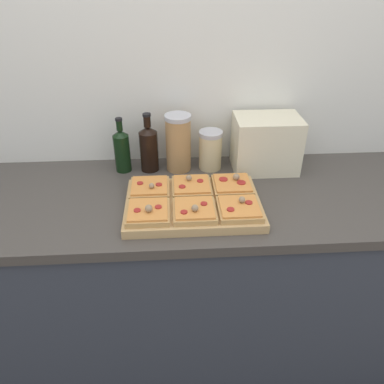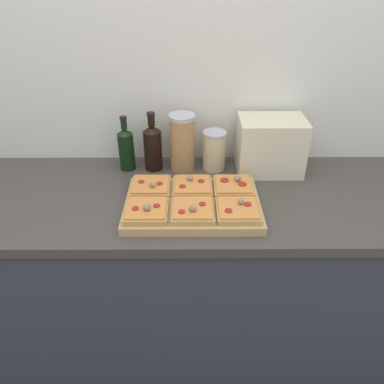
{
  "view_description": "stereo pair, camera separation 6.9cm",
  "coord_description": "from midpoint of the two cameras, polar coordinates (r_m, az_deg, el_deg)",
  "views": [
    {
      "loc": [
        -0.08,
        -0.95,
        1.72
      ],
      "look_at": [
        -0.0,
        0.25,
        0.97
      ],
      "focal_mm": 35.0,
      "sensor_mm": 36.0,
      "label": 1
    },
    {
      "loc": [
        -0.01,
        -0.95,
        1.72
      ],
      "look_at": [
        -0.0,
        0.25,
        0.97
      ],
      "focal_mm": 35.0,
      "sensor_mm": 36.0,
      "label": 2
    }
  ],
  "objects": [
    {
      "name": "wall_back",
      "position": [
        1.69,
        -2.08,
        16.03
      ],
      "size": [
        6.0,
        0.06,
        2.5
      ],
      "color": "silver",
      "rests_on": "ground_plane"
    },
    {
      "name": "kitchen_counter",
      "position": [
        1.79,
        -1.21,
        -12.69
      ],
      "size": [
        2.63,
        0.67,
        0.91
      ],
      "color": "#333842",
      "rests_on": "ground_plane"
    },
    {
      "name": "cutting_board",
      "position": [
        1.41,
        -1.32,
        -1.94
      ],
      "size": [
        0.5,
        0.34,
        0.03
      ],
      "primitive_type": "cube",
      "color": "tan",
      "rests_on": "kitchen_counter"
    },
    {
      "name": "pizza_slice_back_left",
      "position": [
        1.47,
        -7.8,
        0.63
      ],
      "size": [
        0.15,
        0.15,
        0.05
      ],
      "color": "tan",
      "rests_on": "cutting_board"
    },
    {
      "name": "pizza_slice_back_center",
      "position": [
        1.46,
        -1.48,
        0.87
      ],
      "size": [
        0.15,
        0.15,
        0.05
      ],
      "color": "tan",
      "rests_on": "cutting_board"
    },
    {
      "name": "pizza_slice_back_right",
      "position": [
        1.48,
        4.85,
        1.09
      ],
      "size": [
        0.15,
        0.15,
        0.05
      ],
      "color": "tan",
      "rests_on": "cutting_board"
    },
    {
      "name": "pizza_slice_front_left",
      "position": [
        1.33,
        -8.17,
        -3.03
      ],
      "size": [
        0.15,
        0.15,
        0.05
      ],
      "color": "tan",
      "rests_on": "cutting_board"
    },
    {
      "name": "pizza_slice_front_center",
      "position": [
        1.33,
        -1.18,
        -2.82
      ],
      "size": [
        0.15,
        0.15,
        0.05
      ],
      "color": "tan",
      "rests_on": "cutting_board"
    },
    {
      "name": "pizza_slice_front_right",
      "position": [
        1.34,
        5.77,
        -2.54
      ],
      "size": [
        0.15,
        0.15,
        0.05
      ],
      "color": "tan",
      "rests_on": "cutting_board"
    },
    {
      "name": "olive_oil_bottle",
      "position": [
        1.67,
        -11.8,
        6.31
      ],
      "size": [
        0.07,
        0.07,
        0.24
      ],
      "color": "black",
      "rests_on": "kitchen_counter"
    },
    {
      "name": "wine_bottle",
      "position": [
        1.65,
        -7.79,
        6.72
      ],
      "size": [
        0.08,
        0.08,
        0.26
      ],
      "color": "black",
      "rests_on": "kitchen_counter"
    },
    {
      "name": "grain_jar_tall",
      "position": [
        1.64,
        -3.31,
        7.5
      ],
      "size": [
        0.11,
        0.11,
        0.25
      ],
      "color": "#AD7F4C",
      "rests_on": "kitchen_counter"
    },
    {
      "name": "grain_jar_short",
      "position": [
        1.66,
        1.62,
        6.43
      ],
      "size": [
        0.1,
        0.1,
        0.17
      ],
      "color": "beige",
      "rests_on": "kitchen_counter"
    },
    {
      "name": "toaster_oven",
      "position": [
        1.67,
        10.03,
        7.27
      ],
      "size": [
        0.3,
        0.19,
        0.24
      ],
      "color": "beige",
      "rests_on": "kitchen_counter"
    }
  ]
}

